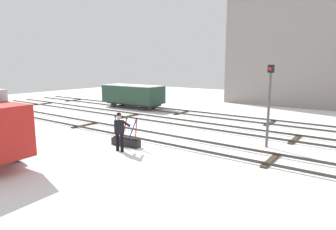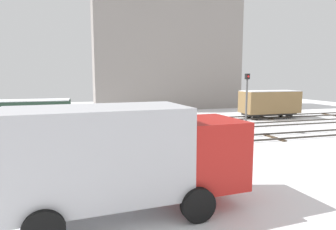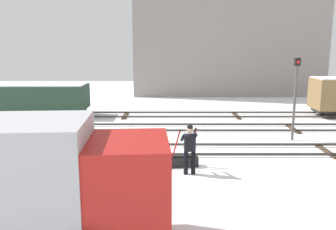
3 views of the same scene
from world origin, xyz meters
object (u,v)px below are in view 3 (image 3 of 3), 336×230
rail_worker (190,146)px  freight_car_far_end (41,98)px  signal_post (296,91)px  delivery_truck (17,179)px  switch_lever_frame (178,160)px

rail_worker → freight_car_far_end: bearing=124.2°
signal_post → delivery_truck: bearing=-134.7°
switch_lever_frame → freight_car_far_end: freight_car_far_end is taller
delivery_truck → signal_post: (9.11, 9.22, 0.72)m
switch_lever_frame → delivery_truck: (-3.59, -5.47, 1.39)m
signal_post → freight_car_far_end: (-13.85, 5.69, -1.16)m
delivery_truck → signal_post: size_ratio=1.65×
switch_lever_frame → signal_post: (5.52, 3.75, 2.11)m
switch_lever_frame → freight_car_far_end: size_ratio=0.27×
rail_worker → signal_post: (5.14, 4.52, 1.35)m
delivery_truck → signal_post: 12.98m
switch_lever_frame → freight_car_far_end: (-8.32, 9.44, 0.96)m
freight_car_far_end → delivery_truck: bearing=-72.9°
switch_lever_frame → signal_post: size_ratio=0.40×
rail_worker → delivery_truck: bearing=-136.5°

